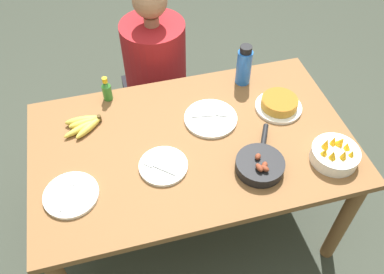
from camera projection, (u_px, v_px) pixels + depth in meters
The scene contains 12 objects.
ground_plane at pixel (192, 220), 2.40m from camera, with size 14.00×14.00×0.00m, color #383D33.
dining_table at pixel (192, 155), 1.94m from camera, with size 1.47×0.90×0.71m.
banana_bunch at pixel (85, 124), 1.91m from camera, with size 0.19×0.14×0.04m.
skillet at pixel (260, 164), 1.74m from camera, with size 0.23×0.32×0.08m.
frittata_plate_center at pixel (279, 104), 1.99m from camera, with size 0.23×0.23×0.06m.
empty_plate_near_front at pixel (163, 166), 1.76m from camera, with size 0.21×0.21×0.02m.
empty_plate_far_left at pixel (211, 118), 1.95m from camera, with size 0.26×0.26×0.02m.
empty_plate_far_right at pixel (71, 195), 1.66m from camera, with size 0.23×0.23×0.02m.
fruit_bowl_mango at pixel (335, 154), 1.77m from camera, with size 0.21×0.21×0.11m.
water_bottle at pixel (244, 66), 2.06m from camera, with size 0.08×0.08×0.22m.
hot_sauce_bottle at pixel (107, 90), 2.01m from camera, with size 0.05×0.05×0.14m.
person_figure at pixel (157, 84), 2.53m from camera, with size 0.40×0.40×1.11m.
Camera 1 is at (-0.31, -1.18, 2.13)m, focal length 38.00 mm.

